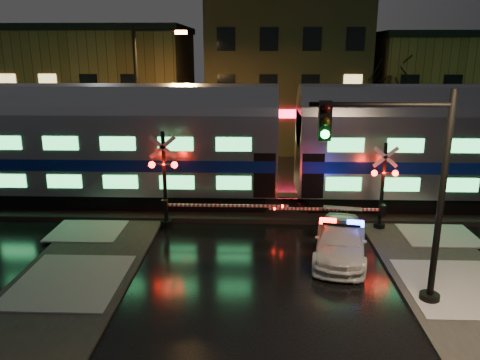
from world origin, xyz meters
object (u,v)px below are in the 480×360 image
Objects in this scene: crossing_signal_left at (173,189)px; crossing_signal_right at (374,196)px; police_car at (340,241)px; streetlight at (143,97)px; traffic_light at (406,196)px.

crossing_signal_right is at bearing -0.06° from crossing_signal_left.
crossing_signal_left is (-6.86, 2.83, 1.11)m from police_car.
crossing_signal_left is 0.69× the size of streetlight.
traffic_light reaches higher than crossing_signal_left.
crossing_signal_left is 7.95m from streetlight.
crossing_signal_right is 6.50m from traffic_light.
streetlight reaches higher than traffic_light.
crossing_signal_right is (1.86, 2.82, 0.93)m from police_car.
streetlight is at bearing 149.64° from crossing_signal_right.
police_car is 4.56m from traffic_light.
traffic_light is (-0.68, -6.18, 1.92)m from crossing_signal_right.
crossing_signal_left is (-8.73, 0.01, 0.18)m from crossing_signal_right.
crossing_signal_left is 10.29m from traffic_light.
crossing_signal_right is 13.71m from streetlight.
police_car is at bearing -22.39° from crossing_signal_left.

